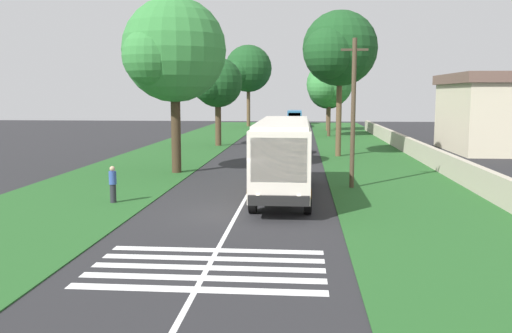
{
  "coord_description": "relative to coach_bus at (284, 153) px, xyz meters",
  "views": [
    {
      "loc": [
        -22.23,
        -2.67,
        4.98
      ],
      "look_at": [
        3.37,
        -0.54,
        1.6
      ],
      "focal_mm": 38.61,
      "sensor_mm": 36.0,
      "label": 1
    }
  ],
  "objects": [
    {
      "name": "roadside_tree_left_2",
      "position": [
        26.12,
        7.31,
        3.79
      ],
      "size": [
        5.6,
        4.74,
        8.42
      ],
      "color": "#4C3826",
      "rests_on": "grass_verge_left"
    },
    {
      "name": "roadside_tree_right_2",
      "position": [
        49.19,
        -4.31,
        3.47
      ],
      "size": [
        6.25,
        5.51,
        8.47
      ],
      "color": "brown",
      "rests_on": "grass_verge_right"
    },
    {
      "name": "ground",
      "position": [
        -4.4,
        1.8,
        -2.15
      ],
      "size": [
        160.0,
        160.0,
        0.0
      ],
      "primitive_type": "plane",
      "color": "#262628"
    },
    {
      "name": "roadside_tree_left_0",
      "position": [
        58.87,
        7.53,
        6.57
      ],
      "size": [
        8.25,
        7.19,
        12.46
      ],
      "color": "brown",
      "rests_on": "grass_verge_left"
    },
    {
      "name": "coach_bus",
      "position": [
        0.0,
        0.0,
        0.0
      ],
      "size": [
        11.16,
        2.62,
        3.73
      ],
      "color": "silver",
      "rests_on": "ground"
    },
    {
      "name": "zebra_crossing",
      "position": [
        -11.42,
        1.8,
        -2.14
      ],
      "size": [
        4.05,
        6.8,
        0.01
      ],
      "color": "silver",
      "rests_on": "ground"
    },
    {
      "name": "centre_line",
      "position": [
        10.6,
        1.8,
        -2.14
      ],
      "size": [
        110.0,
        0.16,
        0.01
      ],
      "primitive_type": "cube",
      "color": "silver",
      "rests_on": "ground"
    },
    {
      "name": "roadside_tree_left_1",
      "position": [
        7.56,
        7.17,
        5.41
      ],
      "size": [
        7.13,
        6.45,
        10.89
      ],
      "color": "#3D2D1E",
      "rests_on": "grass_verge_left"
    },
    {
      "name": "roadside_wall",
      "position": [
        15.6,
        -9.8,
        -1.43
      ],
      "size": [
        70.0,
        0.4,
        1.34
      ],
      "primitive_type": "cube",
      "color": "#B2A893",
      "rests_on": "grass_verge_right"
    },
    {
      "name": "trailing_car_2",
      "position": [
        37.48,
        0.21,
        -1.48
      ],
      "size": [
        4.3,
        1.78,
        1.43
      ],
      "color": "#B7A893",
      "rests_on": "ground"
    },
    {
      "name": "roadside_tree_right_0",
      "position": [
        39.15,
        -3.94,
        3.87
      ],
      "size": [
        6.52,
        5.39,
        8.82
      ],
      "color": "#4C3826",
      "rests_on": "grass_verge_right"
    },
    {
      "name": "grass_verge_left",
      "position": [
        10.6,
        10.0,
        -2.13
      ],
      "size": [
        120.0,
        8.0,
        0.04
      ],
      "primitive_type": "cube",
      "color": "#235623",
      "rests_on": "ground"
    },
    {
      "name": "utility_pole",
      "position": [
        2.66,
        -3.56,
        1.95
      ],
      "size": [
        0.24,
        1.4,
        7.83
      ],
      "color": "#473828",
      "rests_on": "grass_verge_right"
    },
    {
      "name": "roadside_tree_right_1",
      "position": [
        17.67,
        -3.63,
        6.25
      ],
      "size": [
        6.85,
        5.89,
        11.47
      ],
      "color": "brown",
      "rests_on": "grass_verge_right"
    },
    {
      "name": "grass_verge_right",
      "position": [
        10.6,
        -6.4,
        -2.13
      ],
      "size": [
        120.0,
        8.0,
        0.04
      ],
      "primitive_type": "cube",
      "color": "#235623",
      "rests_on": "ground"
    },
    {
      "name": "trailing_car_3",
      "position": [
        46.52,
        3.71,
        -1.48
      ],
      "size": [
        4.3,
        1.78,
        1.43
      ],
      "color": "gray",
      "rests_on": "ground"
    },
    {
      "name": "trailing_car_1",
      "position": [
        29.2,
        0.12,
        -1.48
      ],
      "size": [
        4.3,
        1.78,
        1.43
      ],
      "color": "silver",
      "rests_on": "ground"
    },
    {
      "name": "roadside_building",
      "position": [
        22.88,
        -17.81,
        1.28
      ],
      "size": [
        11.86,
        8.54,
        6.75
      ],
      "color": "beige",
      "rests_on": "ground"
    },
    {
      "name": "trailing_car_0",
      "position": [
        19.98,
        -0.27,
        -1.48
      ],
      "size": [
        4.3,
        1.78,
        1.43
      ],
      "color": "gray",
      "rests_on": "ground"
    },
    {
      "name": "pedestrian",
      "position": [
        -2.41,
        7.73,
        -1.24
      ],
      "size": [
        0.34,
        0.34,
        1.69
      ],
      "color": "#26262D",
      "rests_on": "grass_verge_left"
    },
    {
      "name": "trailing_minibus_0",
      "position": [
        57.52,
        0.21,
        -0.6
      ],
      "size": [
        6.0,
        2.14,
        2.53
      ],
      "color": "teal",
      "rests_on": "ground"
    }
  ]
}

